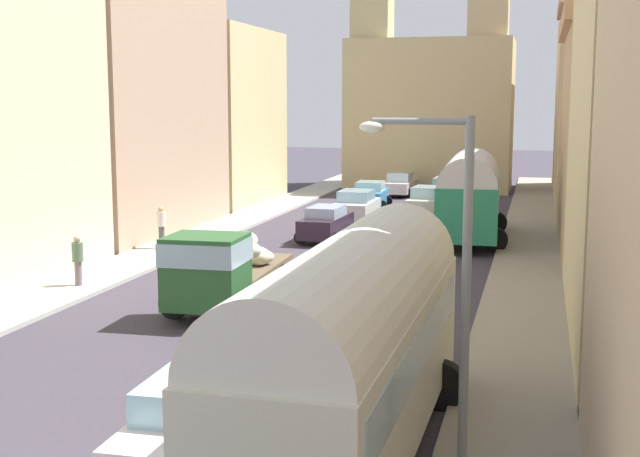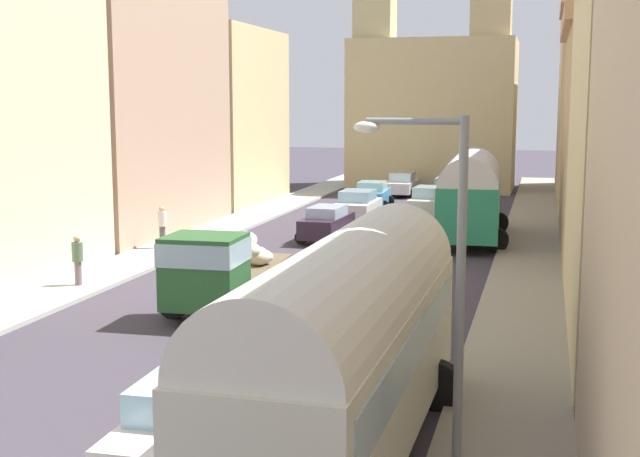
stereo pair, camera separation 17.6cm
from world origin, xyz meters
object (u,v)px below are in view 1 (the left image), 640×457
Objects in this scene: car_4 at (192,424)px; car_6 at (427,202)px; parked_bus_1 at (470,193)px; parked_bus_0 at (353,339)px; car_5 at (316,288)px; car_7 at (446,191)px; pedestrian_3 at (161,226)px; cargo_truck_0 at (224,268)px; car_0 at (326,223)px; car_1 at (356,206)px; pedestrian_1 at (78,259)px; car_3 at (400,184)px; car_2 at (370,195)px; streetlamp_near at (450,257)px.

car_6 is (-0.32, 32.72, 0.01)m from car_4.
parked_bus_0 is at bearing -89.95° from parked_bus_1.
parked_bus_0 is 10.39m from car_5.
car_4 is 0.99× the size of car_7.
car_6 is 6.13m from car_7.
cargo_truck_0 is at bearing -55.47° from pedestrian_3.
pedestrian_3 is (-5.93, -4.30, 0.29)m from car_0.
car_4 is 10.78m from car_5.
car_1 reaches higher than car_0.
car_1 is 2.19× the size of pedestrian_1.
car_7 is at bearing 82.93° from cargo_truck_0.
car_3 is at bearing 98.08° from parked_bus_0.
parked_bus_0 reaches higher than car_2.
parked_bus_1 is 2.18× the size of car_2.
parked_bus_0 reaches higher than car_5.
cargo_truck_0 reaches higher than pedestrian_3.
cargo_truck_0 is 1.69× the size of car_5.
streetlamp_near reaches higher than car_2.
car_2 is at bearing 121.68° from parked_bus_1.
parked_bus_1 is at bearing -69.06° from car_6.
car_5 is at bearing 3.45° from cargo_truck_0.
streetlamp_near is (4.76, -9.42, 2.82)m from car_5.
parked_bus_0 is at bearing -58.03° from cargo_truck_0.
car_2 is (-0.59, 25.37, -0.50)m from cargo_truck_0.
pedestrian_3 is at bearing -116.45° from car_7.
car_7 is (3.44, -3.93, 0.04)m from car_3.
parked_bus_0 is 2.44× the size of car_0.
streetlamp_near is at bearing -53.01° from pedestrian_3.
car_1 reaches higher than car_7.
cargo_truck_0 is 22.36m from car_6.
car_1 is 18.66m from pedestrian_1.
parked_bus_0 is at bearing -74.82° from car_0.
pedestrian_1 is at bearing -115.19° from car_0.
streetlamp_near is at bearing 18.16° from car_4.
parked_bus_0 is 11.37m from cargo_truck_0.
car_7 is (4.09, 2.88, 0.04)m from car_2.
car_6 reaches higher than car_2.
pedestrian_3 is (-0.44, 7.39, 0.05)m from pedestrian_1.
parked_bus_0 reaches higher than car_3.
parked_bus_0 reaches higher than car_1.
car_0 is 7.33m from pedestrian_3.
car_0 is at bearing -110.48° from car_6.
pedestrian_1 is 7.40m from pedestrian_3.
parked_bus_1 is 4.52× the size of pedestrian_3.
car_0 is at bearing 105.18° from parked_bus_0.
streetlamp_near reaches higher than car_1.
parked_bus_1 is 17.67m from pedestrian_1.
car_4 is 0.67× the size of streetlamp_near.
pedestrian_3 is 0.32× the size of streetlamp_near.
car_3 is 0.66× the size of streetlamp_near.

